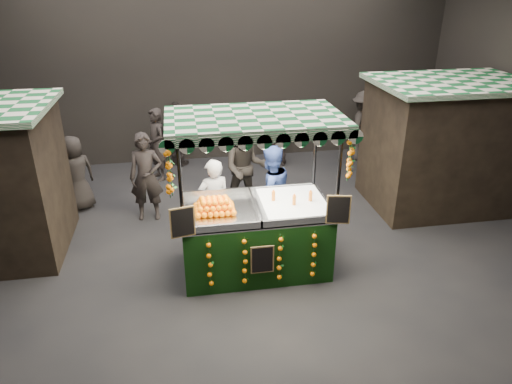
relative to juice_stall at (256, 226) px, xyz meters
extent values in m
plane|color=black|center=(-0.20, 0.33, -0.81)|extent=(12.00, 12.00, 0.00)
cube|color=black|center=(-0.20, 5.33, 1.69)|extent=(12.00, 0.10, 5.00)
cube|color=black|center=(-0.20, -4.67, 1.69)|extent=(12.00, 0.10, 5.00)
cube|color=black|center=(4.20, 1.83, 0.44)|extent=(2.80, 2.00, 2.50)
cube|color=#135A2A|center=(4.20, 1.83, 1.74)|extent=(3.00, 2.20, 0.10)
cube|color=black|center=(-0.01, 0.04, -0.28)|extent=(2.31, 1.26, 1.05)
cube|color=#B5B7BC|center=(-0.01, 0.04, 0.26)|extent=(2.31, 1.26, 0.04)
cylinder|color=black|center=(-1.13, -0.56, 0.45)|extent=(0.05, 0.05, 2.52)
cylinder|color=black|center=(1.11, -0.56, 0.45)|extent=(0.05, 0.05, 2.52)
cylinder|color=black|center=(-1.13, 0.64, 0.45)|extent=(0.05, 0.05, 2.52)
cylinder|color=black|center=(1.11, 0.64, 0.45)|extent=(0.05, 0.05, 2.52)
cube|color=#135A2A|center=(-0.01, 0.04, 1.75)|extent=(2.57, 1.52, 0.08)
cube|color=white|center=(0.62, 0.04, 0.33)|extent=(1.03, 1.13, 0.08)
cube|color=black|center=(-1.14, -0.62, 0.50)|extent=(0.35, 0.10, 0.46)
cube|color=black|center=(1.12, -0.62, 0.50)|extent=(0.35, 0.10, 0.46)
cube|color=black|center=(-0.01, -0.63, -0.23)|extent=(0.36, 0.03, 0.46)
imported|color=gray|center=(-0.59, 0.89, 0.01)|extent=(0.67, 0.53, 1.64)
imported|color=navy|center=(0.43, 1.01, 0.08)|extent=(1.05, 0.94, 1.79)
imported|color=black|center=(-1.79, 2.13, 0.08)|extent=(0.67, 0.46, 1.77)
imported|color=black|center=(0.16, 2.13, 0.13)|extent=(0.97, 0.78, 1.88)
imported|color=#282221|center=(1.40, 4.53, 0.02)|extent=(1.04, 0.64, 1.65)
imported|color=#2D2824|center=(3.58, 4.55, 0.10)|extent=(1.17, 1.35, 1.82)
imported|color=#2A2522|center=(-3.22, 2.81, -0.03)|extent=(0.91, 0.84, 1.56)
imported|color=#2B2723|center=(4.30, 2.88, 0.00)|extent=(0.84, 1.58, 1.63)
imported|color=#2A2322|center=(-1.63, 4.12, 0.05)|extent=(0.64, 0.74, 1.71)
imported|color=black|center=(-1.12, 4.93, 0.01)|extent=(1.02, 0.87, 1.63)
camera|label=1|loc=(-1.11, -6.44, 3.63)|focal=32.87mm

